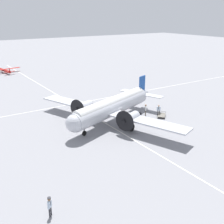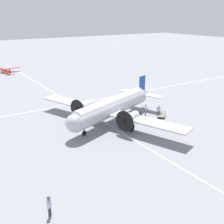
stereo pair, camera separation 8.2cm
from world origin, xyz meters
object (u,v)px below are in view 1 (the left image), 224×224
airliner_main (110,107)px  suitcase_near_door (140,114)px  passenger_boarding (159,109)px  ramp_agent (146,109)px  baggage_cart (162,115)px  crew_foreground (50,204)px  light_aircraft_distant (5,70)px  traffic_cone (133,120)px

airliner_main → suitcase_near_door: size_ratio=47.40×
passenger_boarding → ramp_agent: 2.07m
airliner_main → suitcase_near_door: airliner_main is taller
ramp_agent → baggage_cart: size_ratio=0.78×
crew_foreground → light_aircraft_distant: bearing=-140.5°
airliner_main → passenger_boarding: 8.41m
crew_foreground → traffic_cone: crew_foreground is taller
baggage_cart → traffic_cone: bearing=-52.7°
crew_foreground → baggage_cart: crew_foreground is taller
baggage_cart → light_aircraft_distant: (-49.18, -12.50, 0.48)m
airliner_main → passenger_boarding: bearing=148.9°
crew_foreground → passenger_boarding: passenger_boarding is taller
airliner_main → traffic_cone: size_ratio=39.50×
airliner_main → ramp_agent: 6.60m
airliner_main → light_aircraft_distant: size_ratio=2.76×
crew_foreground → light_aircraft_distant: size_ratio=0.20×
crew_foreground → baggage_cart: (-12.38, 23.39, -0.83)m
crew_foreground → suitcase_near_door: crew_foreground is taller
airliner_main → light_aircraft_distant: bearing=-105.2°
airliner_main → baggage_cart: bearing=144.5°
light_aircraft_distant → suitcase_near_door: bearing=-178.7°
airliner_main → light_aircraft_distant: airliner_main is taller
passenger_boarding → baggage_cart: 1.07m
traffic_cone → crew_foreground: bearing=-54.1°
airliner_main → ramp_agent: (0.35, 6.46, -1.32)m
crew_foreground → light_aircraft_distant: (-61.56, 10.90, -0.35)m
airliner_main → light_aircraft_distant: 47.18m
light_aircraft_distant → traffic_cone: 48.86m
crew_foreground → traffic_cone: size_ratio=2.87×
ramp_agent → traffic_cone: 3.56m
baggage_cart → traffic_cone: size_ratio=3.86×
crew_foreground → passenger_boarding: bearing=168.8°
ramp_agent → traffic_cone: (0.98, -3.32, -0.85)m
airliner_main → crew_foreground: size_ratio=13.78×
suitcase_near_door → ramp_agent: bearing=45.4°
baggage_cart → light_aircraft_distant: size_ratio=0.27×
baggage_cart → traffic_cone: traffic_cone is taller
baggage_cart → traffic_cone: (-0.89, -5.09, 0.01)m
airliner_main → ramp_agent: size_ratio=13.07×
light_aircraft_distant → ramp_agent: bearing=-178.1°
passenger_boarding → light_aircraft_distant: 50.07m
ramp_agent → baggage_cart: ramp_agent is taller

